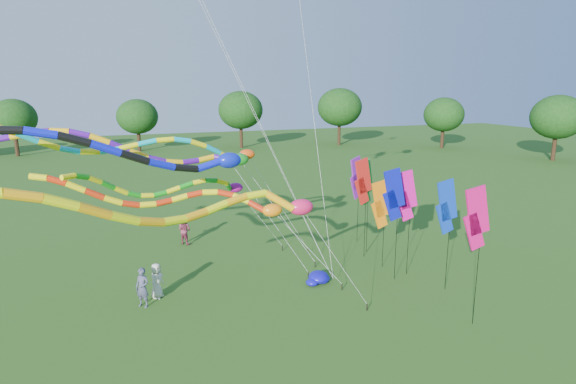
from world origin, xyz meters
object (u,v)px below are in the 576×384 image
object	(u,v)px
tube_kite_red	(193,200)
person_b	(142,288)
person_a	(157,281)
blue_nylon_heap	(316,282)
tube_kite_orange	(192,207)
person_c	(185,230)

from	to	relation	value
tube_kite_red	person_b	distance (m)	4.20
tube_kite_red	person_a	bearing A→B (deg)	167.26
blue_nylon_heap	person_b	world-z (taller)	person_b
tube_kite_orange	blue_nylon_heap	xyz separation A→B (m)	(6.36, 5.29, -5.42)
person_b	blue_nylon_heap	bearing A→B (deg)	35.37
tube_kite_red	person_c	size ratio (longest dim) A/B	7.21
tube_kite_orange	person_a	size ratio (longest dim) A/B	8.85
person_a	person_c	bearing A→B (deg)	17.80
tube_kite_red	blue_nylon_heap	size ratio (longest dim) A/B	8.65
tube_kite_orange	person_b	distance (m)	7.68
blue_nylon_heap	person_b	bearing A→B (deg)	175.55
blue_nylon_heap	person_a	size ratio (longest dim) A/B	0.90
blue_nylon_heap	person_a	xyz separation A→B (m)	(-6.99, 1.31, 0.59)
blue_nylon_heap	person_a	distance (m)	7.14
tube_kite_orange	tube_kite_red	bearing A→B (deg)	63.90
tube_kite_red	tube_kite_orange	bearing A→B (deg)	-87.14
person_a	person_b	bearing A→B (deg)	173.62
tube_kite_orange	blue_nylon_heap	size ratio (longest dim) A/B	9.83
person_b	person_c	bearing A→B (deg)	109.06
person_c	person_a	bearing A→B (deg)	119.61
tube_kite_red	person_b	size ratio (longest dim) A/B	7.17
person_c	tube_kite_red	bearing A→B (deg)	132.62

